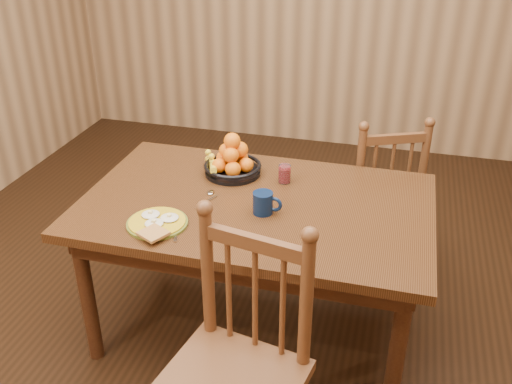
% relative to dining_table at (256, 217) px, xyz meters
% --- Properties ---
extents(room, '(4.52, 5.02, 2.72)m').
position_rel_dining_table_xyz_m(room, '(0.00, 0.00, 0.68)').
color(room, black).
rests_on(room, ground).
extents(dining_table, '(1.60, 1.00, 0.75)m').
position_rel_dining_table_xyz_m(dining_table, '(0.00, 0.00, 0.00)').
color(dining_table, black).
rests_on(dining_table, ground).
extents(chair_far, '(0.57, 0.56, 0.96)m').
position_rel_dining_table_xyz_m(chair_far, '(0.52, 0.74, -0.20)').
color(chair_far, '#553319').
rests_on(chair_far, ground).
extents(chair_near, '(0.55, 0.54, 1.05)m').
position_rel_dining_table_xyz_m(chair_near, '(0.14, -0.80, -0.15)').
color(chair_near, '#553319').
rests_on(chair_near, ground).
extents(breakfast_plate, '(0.26, 0.31, 0.04)m').
position_rel_dining_table_xyz_m(breakfast_plate, '(-0.36, -0.31, 0.10)').
color(breakfast_plate, '#59601E').
rests_on(breakfast_plate, dining_table).
extents(fork, '(0.07, 0.18, 0.00)m').
position_rel_dining_table_xyz_m(fork, '(-0.25, -0.32, 0.09)').
color(fork, silver).
rests_on(fork, dining_table).
extents(spoon, '(0.06, 0.15, 0.01)m').
position_rel_dining_table_xyz_m(spoon, '(-0.22, -0.00, 0.09)').
color(spoon, silver).
rests_on(spoon, dining_table).
extents(coffee_mug, '(0.13, 0.09, 0.10)m').
position_rel_dining_table_xyz_m(coffee_mug, '(0.06, -0.09, 0.14)').
color(coffee_mug, '#091836').
rests_on(coffee_mug, dining_table).
extents(juice_glass, '(0.06, 0.06, 0.09)m').
position_rel_dining_table_xyz_m(juice_glass, '(0.08, 0.22, 0.13)').
color(juice_glass, silver).
rests_on(juice_glass, dining_table).
extents(fruit_bowl, '(0.32, 0.29, 0.22)m').
position_rel_dining_table_xyz_m(fruit_bowl, '(-0.19, 0.25, 0.15)').
color(fruit_bowl, black).
rests_on(fruit_bowl, dining_table).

